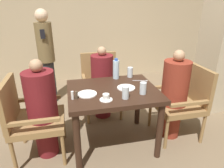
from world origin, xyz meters
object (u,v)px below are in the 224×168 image
plate_main_left (126,88)px  glass_tall_far (130,72)px  diner_in_left_chair (43,109)px  teacup_with_saucer (106,98)px  diner_in_far_chair (102,82)px  diner_in_right_chair (174,94)px  chair_right_side (184,99)px  chair_far_side (101,81)px  glass_tall_mid (143,88)px  chair_left_side (29,116)px  plate_main_right (87,94)px  water_bottle (116,69)px  glass_tall_near (126,93)px  standing_host (46,55)px

plate_main_left → glass_tall_far: (0.16, 0.35, 0.06)m
diner_in_left_chair → teacup_with_saucer: diner_in_left_chair is taller
diner_in_far_chair → glass_tall_far: (0.31, -0.34, 0.24)m
diner_in_right_chair → chair_right_side: bearing=0.0°
diner_in_left_chair → plate_main_left: diner_in_left_chair is taller
chair_far_side → glass_tall_mid: 1.09m
diner_in_far_chair → glass_tall_far: 0.52m
diner_in_left_chair → chair_far_side: size_ratio=1.22×
glass_tall_far → plate_main_left: bearing=-114.0°
chair_left_side → glass_tall_far: bearing=15.7°
diner_in_left_chair → diner_in_right_chair: bearing=0.0°
plate_main_right → chair_left_side: bearing=173.7°
diner_in_left_chair → water_bottle: bearing=20.5°
diner_in_right_chair → glass_tall_near: diner_in_right_chair is taller
diner_in_right_chair → glass_tall_mid: (-0.49, -0.18, 0.21)m
glass_tall_mid → teacup_with_saucer: bearing=-172.3°
glass_tall_near → glass_tall_mid: size_ratio=1.00×
plate_main_left → glass_tall_far: glass_tall_far is taller
diner_in_right_chair → glass_tall_far: 0.62m
chair_left_side → standing_host: 1.42m
chair_right_side → glass_tall_far: bearing=150.5°
chair_left_side → chair_far_side: 1.24m
chair_left_side → plate_main_right: 0.67m
chair_left_side → plate_main_left: 1.10m
diner_in_far_chair → teacup_with_saucer: (-0.13, -0.92, 0.20)m
chair_right_side → plate_main_left: 0.80m
glass_tall_mid → chair_left_side: bearing=171.4°
chair_left_side → chair_right_side: 1.85m
chair_left_side → glass_tall_near: bearing=-13.9°
glass_tall_mid → diner_in_right_chair: bearing=20.5°
plate_main_left → glass_tall_far: size_ratio=1.59×
plate_main_left → glass_tall_mid: bearing=-54.0°
teacup_with_saucer → water_bottle: water_bottle is taller
diner_in_left_chair → diner_in_far_chair: 1.04m
chair_left_side → diner_in_right_chair: size_ratio=0.81×
chair_right_side → diner_in_right_chair: diner_in_right_chair is taller
teacup_with_saucer → glass_tall_near: (0.20, -0.01, 0.04)m
chair_left_side → plate_main_left: chair_left_side is taller
chair_right_side → plate_main_right: 1.25m
diner_in_right_chair → chair_left_side: bearing=180.0°
standing_host → glass_tall_far: size_ratio=11.95×
diner_in_far_chair → water_bottle: diner_in_far_chair is taller
diner_in_left_chair → glass_tall_mid: 1.10m
standing_host → chair_right_side: bearing=-38.5°
plate_main_right → glass_tall_far: glass_tall_far is taller
chair_left_side → glass_tall_mid: chair_left_side is taller
plate_main_right → glass_tall_mid: size_ratio=1.59×
standing_host → chair_far_side: bearing=-34.0°
diner_in_far_chair → glass_tall_mid: diner_in_far_chair is taller
diner_in_far_chair → standing_host: (-0.81, 0.69, 0.28)m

